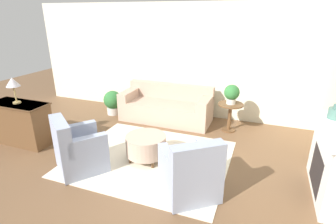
# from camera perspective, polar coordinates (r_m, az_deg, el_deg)

# --- Properties ---
(ground_plane) EXTENTS (16.00, 16.00, 0.00)m
(ground_plane) POSITION_cam_1_polar(r_m,az_deg,el_deg) (4.99, -3.91, -9.99)
(ground_plane) COLOR brown
(wall_back) EXTENTS (8.93, 0.12, 2.80)m
(wall_back) POSITION_cam_1_polar(r_m,az_deg,el_deg) (6.76, 4.84, 10.97)
(wall_back) COLOR beige
(wall_back) RESTS_ON ground_plane
(rug) EXTENTS (2.85, 2.39, 0.01)m
(rug) POSITION_cam_1_polar(r_m,az_deg,el_deg) (4.98, -3.91, -9.94)
(rug) COLOR beige
(rug) RESTS_ON ground_plane
(couch) EXTENTS (2.22, 0.91, 0.86)m
(couch) POSITION_cam_1_polar(r_m,az_deg,el_deg) (6.55, -0.32, 0.97)
(couch) COLOR tan
(couch) RESTS_ON ground_plane
(armchair_left) EXTENTS (1.05, 1.05, 0.95)m
(armchair_left) POSITION_cam_1_polar(r_m,az_deg,el_deg) (4.73, -19.12, -7.83)
(armchair_left) COLOR #8E99B2
(armchair_left) RESTS_ON rug
(armchair_right) EXTENTS (1.05, 1.05, 0.95)m
(armchair_right) POSITION_cam_1_polar(r_m,az_deg,el_deg) (3.89, 4.96, -13.32)
(armchair_right) COLOR #8E99B2
(armchair_right) RESTS_ON rug
(ottoman_table) EXTENTS (0.73, 0.73, 0.47)m
(ottoman_table) POSITION_cam_1_polar(r_m,az_deg,el_deg) (4.80, -4.80, -7.13)
(ottoman_table) COLOR tan
(ottoman_table) RESTS_ON rug
(side_table) EXTENTS (0.56, 0.56, 0.65)m
(side_table) POSITION_cam_1_polar(r_m,az_deg,el_deg) (6.06, 13.34, -0.06)
(side_table) COLOR brown
(side_table) RESTS_ON ground_plane
(fireplace) EXTENTS (0.44, 1.47, 1.07)m
(fireplace) POSITION_cam_1_polar(r_m,az_deg,el_deg) (4.49, 32.17, -9.01)
(fireplace) COLOR white
(fireplace) RESTS_ON ground_plane
(dresser) EXTENTS (1.23, 0.54, 0.87)m
(dresser) POSITION_cam_1_polar(r_m,az_deg,el_deg) (6.13, -29.31, -2.01)
(dresser) COLOR brown
(dresser) RESTS_ON ground_plane
(vase_mantel_near) EXTENTS (0.20, 0.20, 0.23)m
(vase_mantel_near) POSITION_cam_1_polar(r_m,az_deg,el_deg) (4.60, 32.62, -0.19)
(vase_mantel_near) COLOR #477066
(vase_mantel_near) RESTS_ON fireplace
(potted_plant_on_side_table) EXTENTS (0.34, 0.34, 0.43)m
(potted_plant_on_side_table) POSITION_cam_1_polar(r_m,az_deg,el_deg) (5.92, 13.70, 3.97)
(potted_plant_on_side_table) COLOR beige
(potted_plant_on_side_table) RESTS_ON side_table
(potted_plant_floor) EXTENTS (0.48, 0.48, 0.63)m
(potted_plant_floor) POSITION_cam_1_polar(r_m,az_deg,el_deg) (7.08, -11.91, 2.25)
(potted_plant_floor) COLOR beige
(potted_plant_floor) RESTS_ON ground_plane
(table_lamp) EXTENTS (0.26, 0.26, 0.52)m
(table_lamp) POSITION_cam_1_polar(r_m,az_deg,el_deg) (5.90, -30.71, 5.39)
(table_lamp) COLOR tan
(table_lamp) RESTS_ON dresser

